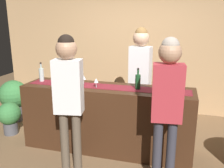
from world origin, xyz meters
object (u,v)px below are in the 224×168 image
wine_bottle_green (138,81)px  wine_glass_mid_counter (96,81)px  potted_plant_tall (14,97)px  wine_glass_near_customer (84,78)px  customer_browsing (68,90)px  wine_bottle_amber (54,76)px  potted_plant_small (9,116)px  customer_sipping (167,97)px  wine_glass_far_end (68,77)px  bartender (140,70)px  wine_bottle_clear (42,74)px

wine_bottle_green → wine_glass_mid_counter: bearing=-171.1°
wine_glass_mid_counter → potted_plant_tall: 2.14m
wine_glass_near_customer → customer_browsing: bearing=-82.3°
wine_bottle_amber → wine_glass_near_customer: 0.47m
potted_plant_small → wine_bottle_amber: bearing=-1.9°
wine_glass_near_customer → potted_plant_small: wine_glass_near_customer is taller
customer_sipping → potted_plant_small: 2.84m
wine_bottle_amber → wine_glass_mid_counter: bearing=-6.8°
wine_glass_far_end → customer_sipping: (1.50, -0.62, 0.01)m
wine_glass_mid_counter → customer_browsing: (-0.14, -0.61, 0.02)m
wine_glass_near_customer → wine_glass_far_end: 0.23m
wine_bottle_green → customer_sipping: bearing=-54.8°
bartender → potted_plant_small: (-2.16, -0.55, -0.82)m
wine_bottle_green → wine_glass_mid_counter: wine_bottle_green is taller
wine_glass_near_customer → potted_plant_tall: bearing=162.6°
wine_bottle_clear → bartender: (1.47, 0.54, 0.05)m
customer_browsing → potted_plant_tall: (-1.79, 1.27, -0.65)m
wine_bottle_clear → potted_plant_small: (-0.68, -0.01, -0.77)m
bartender → potted_plant_tall: bearing=8.4°
wine_bottle_amber → customer_sipping: customer_sipping is taller
wine_bottle_amber → potted_plant_small: (-0.92, 0.03, -0.77)m
wine_glass_mid_counter → bartender: 0.85m
customer_sipping → wine_glass_far_end: bearing=151.1°
wine_glass_far_end → potted_plant_tall: wine_glass_far_end is taller
wine_bottle_amber → bartender: size_ratio=0.17×
wine_bottle_green → bartender: bearing=96.1°
wine_glass_far_end → customer_sipping: size_ratio=0.08×
wine_bottle_amber → wine_glass_far_end: 0.24m
wine_bottle_clear → wine_bottle_green: 1.54m
wine_glass_near_customer → customer_browsing: (0.10, -0.74, 0.02)m
wine_bottle_amber → customer_browsing: 0.89m
wine_bottle_clear → potted_plant_tall: 1.29m
wine_glass_mid_counter → customer_browsing: 0.62m
customer_browsing → potted_plant_small: bearing=144.5°
bartender → potted_plant_small: bartender is taller
wine_bottle_green → potted_plant_small: (-2.22, 0.02, -0.77)m
wine_bottle_clear → wine_glass_far_end: bearing=-4.2°
wine_glass_mid_counter → potted_plant_small: wine_glass_mid_counter is taller
wine_glass_far_end → customer_browsing: bearing=-64.6°
wine_bottle_clear → potted_plant_tall: bearing=151.5°
wine_glass_far_end → customer_browsing: customer_browsing is taller
wine_glass_near_customer → potted_plant_small: size_ratio=0.25×
bartender → customer_sipping: (0.50, -1.19, -0.05)m
wine_bottle_amber → bartender: bartender is taller
wine_bottle_amber → bartender: (1.23, 0.58, 0.05)m
wine_bottle_clear → wine_glass_far_end: 0.48m
wine_glass_far_end → bartender: 1.15m
wine_glass_near_customer → bartender: size_ratio=0.08×
wine_glass_near_customer → wine_glass_far_end: same height
wine_bottle_amber → wine_glass_far_end: (0.24, 0.00, -0.01)m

